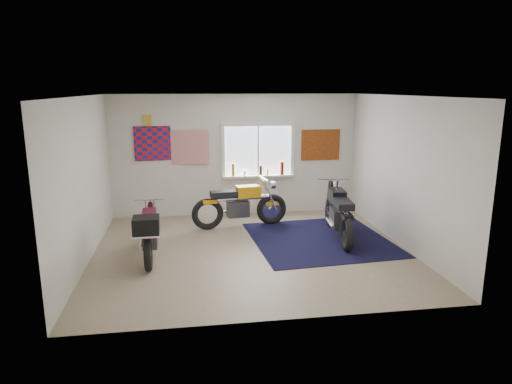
{
  "coord_description": "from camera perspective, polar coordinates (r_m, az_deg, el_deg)",
  "views": [
    {
      "loc": [
        -1.06,
        -7.59,
        2.84
      ],
      "look_at": [
        0.14,
        0.4,
        0.98
      ],
      "focal_mm": 32.0,
      "sensor_mm": 36.0,
      "label": 1
    }
  ],
  "objects": [
    {
      "name": "maroon_tourer",
      "position": [
        7.81,
        -13.24,
        -4.99
      ],
      "size": [
        0.55,
        1.81,
        0.92
      ],
      "rotation": [
        0.0,
        0.0,
        1.6
      ],
      "color": "black",
      "rests_on": "ground"
    },
    {
      "name": "yellow_triumph",
      "position": [
        9.43,
        -2.05,
        -1.72
      ],
      "size": [
        2.02,
        0.61,
        1.02
      ],
      "rotation": [
        0.0,
        0.0,
        0.13
      ],
      "color": "black",
      "rests_on": "ground"
    },
    {
      "name": "navy_rug",
      "position": [
        8.84,
        7.96,
        -5.86
      ],
      "size": [
        2.68,
        2.78,
        0.01
      ],
      "primitive_type": "cube",
      "rotation": [
        0.0,
        0.0,
        0.07
      ],
      "color": "black",
      "rests_on": "ground"
    },
    {
      "name": "black_chrome_bike",
      "position": [
        8.86,
        10.26,
        -2.75
      ],
      "size": [
        0.64,
        2.1,
        1.08
      ],
      "rotation": [
        0.0,
        0.0,
        1.46
      ],
      "color": "black",
      "rests_on": "navy_rug"
    },
    {
      "name": "window_assembly",
      "position": [
        10.28,
        0.26,
        4.75
      ],
      "size": [
        1.66,
        0.17,
        1.26
      ],
      "color": "white",
      "rests_on": "room_shell"
    },
    {
      "name": "flag_display",
      "position": [
        10.13,
        -13.45,
        8.71
      ],
      "size": [
        1.6,
        0.1,
        1.17
      ],
      "color": "red",
      "rests_on": "room_shell"
    },
    {
      "name": "oil_bottles",
      "position": [
        10.29,
        0.82,
        2.83
      ],
      "size": [
        1.19,
        0.09,
        0.3
      ],
      "color": "#925815",
      "rests_on": "window_assembly"
    },
    {
      "name": "triumph_poster",
      "position": [
        10.59,
        8.07,
        5.85
      ],
      "size": [
        0.9,
        0.03,
        0.7
      ],
      "primitive_type": "cube",
      "color": "#A54C14",
      "rests_on": "room_shell"
    },
    {
      "name": "ground",
      "position": [
        8.17,
        -0.57,
        -7.37
      ],
      "size": [
        5.5,
        5.5,
        0.0
      ],
      "primitive_type": "plane",
      "color": "#9E896B",
      "rests_on": "ground"
    },
    {
      "name": "room_shell",
      "position": [
        7.76,
        -0.6,
        4.07
      ],
      "size": [
        5.5,
        5.5,
        5.5
      ],
      "color": "white",
      "rests_on": "ground"
    }
  ]
}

